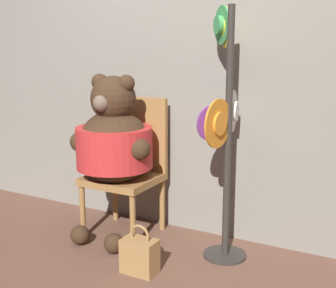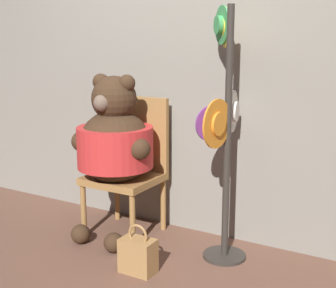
{
  "view_description": "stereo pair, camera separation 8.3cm",
  "coord_description": "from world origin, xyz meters",
  "px_view_note": "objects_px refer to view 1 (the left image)",
  "views": [
    {
      "loc": [
        1.41,
        -2.3,
        1.37
      ],
      "look_at": [
        -0.03,
        0.34,
        0.72
      ],
      "focal_mm": 50.0,
      "sensor_mm": 36.0,
      "label": 1
    },
    {
      "loc": [
        1.48,
        -2.26,
        1.37
      ],
      "look_at": [
        -0.03,
        0.34,
        0.72
      ],
      "focal_mm": 50.0,
      "sensor_mm": 36.0,
      "label": 2
    }
  ],
  "objects_px": {
    "teddy_bear": "(114,143)",
    "handbag_on_ground": "(140,255)",
    "chair": "(129,163)",
    "hat_display_rack": "(225,119)"
  },
  "relations": [
    {
      "from": "chair",
      "to": "handbag_on_ground",
      "type": "bearing_deg",
      "value": -51.96
    },
    {
      "from": "teddy_bear",
      "to": "handbag_on_ground",
      "type": "distance_m",
      "value": 0.82
    },
    {
      "from": "hat_display_rack",
      "to": "handbag_on_ground",
      "type": "relative_size",
      "value": 5.16
    },
    {
      "from": "teddy_bear",
      "to": "handbag_on_ground",
      "type": "relative_size",
      "value": 3.76
    },
    {
      "from": "teddy_bear",
      "to": "hat_display_rack",
      "type": "xyz_separation_m",
      "value": [
        0.78,
        0.1,
        0.21
      ]
    },
    {
      "from": "teddy_bear",
      "to": "hat_display_rack",
      "type": "bearing_deg",
      "value": 7.05
    },
    {
      "from": "teddy_bear",
      "to": "handbag_on_ground",
      "type": "xyz_separation_m",
      "value": [
        0.44,
        -0.38,
        -0.58
      ]
    },
    {
      "from": "hat_display_rack",
      "to": "chair",
      "type": "bearing_deg",
      "value": 174.96
    },
    {
      "from": "chair",
      "to": "hat_display_rack",
      "type": "height_order",
      "value": "hat_display_rack"
    },
    {
      "from": "teddy_bear",
      "to": "chair",
      "type": "bearing_deg",
      "value": 84.49
    }
  ]
}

